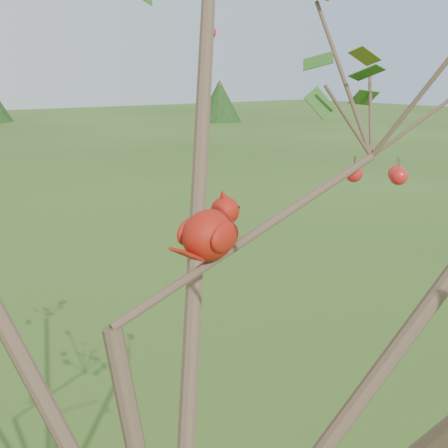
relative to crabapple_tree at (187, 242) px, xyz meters
name	(u,v)px	position (x,y,z in m)	size (l,w,h in m)	color
crabapple_tree	(187,242)	(0.00, 0.00, 0.00)	(2.35, 2.05, 2.95)	#463625
cardinal	(211,232)	(0.13, 0.11, -0.03)	(0.19, 0.13, 0.14)	red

